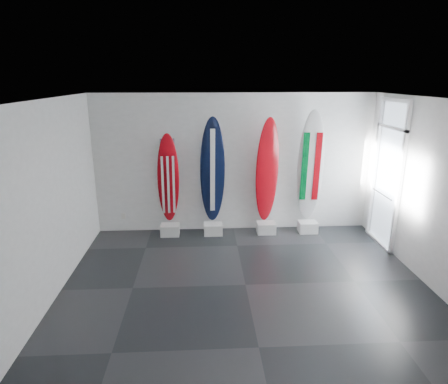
{
  "coord_description": "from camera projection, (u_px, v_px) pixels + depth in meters",
  "views": [
    {
      "loc": [
        -0.68,
        -5.62,
        3.3
      ],
      "look_at": [
        -0.28,
        1.4,
        1.19
      ],
      "focal_mm": 30.79,
      "sensor_mm": 36.0,
      "label": 1
    }
  ],
  "objects": [
    {
      "name": "wall_front",
      "position": [
        278.0,
        281.0,
        3.54
      ],
      "size": [
        6.0,
        0.0,
        6.0
      ],
      "primitive_type": "plane",
      "rotation": [
        -1.57,
        0.0,
        0.0
      ],
      "color": "silver",
      "rests_on": "ground"
    },
    {
      "name": "wall_outlet",
      "position": [
        124.0,
        216.0,
        8.5
      ],
      "size": [
        0.09,
        0.02,
        0.13
      ],
      "primitive_type": "cube",
      "color": "silver",
      "rests_on": "wall_back"
    },
    {
      "name": "surfboard_italy",
      "position": [
        310.0,
        167.0,
        8.21
      ],
      "size": [
        0.58,
        0.32,
        2.45
      ],
      "primitive_type": "ellipsoid",
      "rotation": [
        0.08,
        0.0,
        -0.09
      ],
      "color": "silver",
      "rests_on": "display_block_italy"
    },
    {
      "name": "glass_door",
      "position": [
        387.0,
        176.0,
        7.6
      ],
      "size": [
        0.12,
        1.16,
        2.85
      ],
      "primitive_type": null,
      "color": "white",
      "rests_on": "floor"
    },
    {
      "name": "balcony",
      "position": [
        444.0,
        218.0,
        7.93
      ],
      "size": [
        2.8,
        2.2,
        1.2
      ],
      "primitive_type": null,
      "color": "slate",
      "rests_on": "ground"
    },
    {
      "name": "display_block_swiss",
      "position": [
        266.0,
        228.0,
        8.45
      ],
      "size": [
        0.4,
        0.3,
        0.24
      ],
      "primitive_type": "cube",
      "color": "silver",
      "rests_on": "floor"
    },
    {
      "name": "display_block_navy",
      "position": [
        213.0,
        229.0,
        8.39
      ],
      "size": [
        0.4,
        0.3,
        0.24
      ],
      "primitive_type": "cube",
      "color": "silver",
      "rests_on": "floor"
    },
    {
      "name": "surfboard_navy",
      "position": [
        213.0,
        171.0,
        8.12
      ],
      "size": [
        0.55,
        0.36,
        2.32
      ],
      "primitive_type": "ellipsoid",
      "rotation": [
        0.11,
        0.0,
        0.06
      ],
      "color": "black",
      "rests_on": "display_block_navy"
    },
    {
      "name": "display_block_italy",
      "position": [
        308.0,
        227.0,
        8.5
      ],
      "size": [
        0.4,
        0.3,
        0.24
      ],
      "primitive_type": "cube",
      "color": "silver",
      "rests_on": "floor"
    },
    {
      "name": "wall_left",
      "position": [
        49.0,
        202.0,
        5.77
      ],
      "size": [
        0.0,
        5.0,
        5.0
      ],
      "primitive_type": "plane",
      "rotation": [
        1.57,
        0.0,
        1.57
      ],
      "color": "silver",
      "rests_on": "ground"
    },
    {
      "name": "surfboard_usa",
      "position": [
        168.0,
        179.0,
        8.11
      ],
      "size": [
        0.51,
        0.48,
        2.0
      ],
      "primitive_type": "ellipsoid",
      "rotation": [
        0.17,
        0.0,
        0.13
      ],
      "color": "#9D060F",
      "rests_on": "display_block_usa"
    },
    {
      "name": "display_block_usa",
      "position": [
        170.0,
        230.0,
        8.34
      ],
      "size": [
        0.4,
        0.3,
        0.24
      ],
      "primitive_type": "cube",
      "color": "silver",
      "rests_on": "floor"
    },
    {
      "name": "wall_right",
      "position": [
        435.0,
        195.0,
        6.09
      ],
      "size": [
        0.0,
        5.0,
        5.0
      ],
      "primitive_type": "plane",
      "rotation": [
        1.57,
        0.0,
        -1.57
      ],
      "color": "silver",
      "rests_on": "ground"
    },
    {
      "name": "surfboard_swiss",
      "position": [
        267.0,
        171.0,
        8.18
      ],
      "size": [
        0.56,
        0.34,
        2.3
      ],
      "primitive_type": "ellipsoid",
      "rotation": [
        0.06,
        0.0,
        0.24
      ],
      "color": "#9D060F",
      "rests_on": "display_block_swiss"
    },
    {
      "name": "ceiling",
      "position": [
        249.0,
        99.0,
        5.5
      ],
      "size": [
        6.0,
        6.0,
        0.0
      ],
      "primitive_type": "plane",
      "rotation": [
        3.14,
        0.0,
        0.0
      ],
      "color": "white",
      "rests_on": "wall_back"
    },
    {
      "name": "wall_back",
      "position": [
        234.0,
        164.0,
        8.32
      ],
      "size": [
        6.0,
        0.0,
        6.0
      ],
      "primitive_type": "plane",
      "rotation": [
        1.57,
        0.0,
        0.0
      ],
      "color": "silver",
      "rests_on": "ground"
    },
    {
      "name": "floor",
      "position": [
        245.0,
        285.0,
        6.36
      ],
      "size": [
        6.0,
        6.0,
        0.0
      ],
      "primitive_type": "plane",
      "color": "black",
      "rests_on": "ground"
    }
  ]
}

